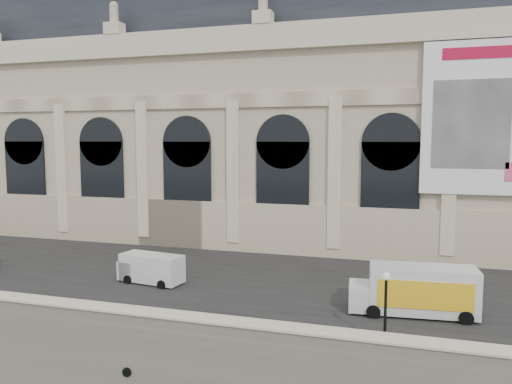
% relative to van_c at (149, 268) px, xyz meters
% --- Properties ---
extents(quay, '(160.00, 70.00, 6.00)m').
position_rel_van_c_xyz_m(quay, '(1.73, 25.55, -4.18)').
color(quay, gray).
rests_on(quay, ground).
extents(street, '(160.00, 24.00, 0.06)m').
position_rel_van_c_xyz_m(street, '(1.73, 4.55, -1.15)').
color(street, '#2D2D2D').
rests_on(street, quay).
extents(parapet, '(160.00, 1.40, 1.21)m').
position_rel_van_c_xyz_m(parapet, '(1.73, -8.85, -0.56)').
color(parapet, gray).
rests_on(parapet, quay).
extents(museum, '(69.00, 18.70, 29.10)m').
position_rel_van_c_xyz_m(museum, '(-4.25, 21.42, 12.55)').
color(museum, '#BAAA8F').
rests_on(museum, quay).
extents(van_c, '(5.40, 2.71, 2.30)m').
position_rel_van_c_xyz_m(van_c, '(0.00, 0.00, 0.00)').
color(van_c, silver).
rests_on(van_c, quay).
extents(box_truck, '(8.07, 3.39, 3.18)m').
position_rel_van_c_xyz_m(box_truck, '(19.86, -1.51, 0.42)').
color(box_truck, silver).
rests_on(box_truck, quay).
extents(lamp_right, '(0.43, 0.43, 4.18)m').
position_rel_van_c_xyz_m(lamp_right, '(18.24, -7.36, 0.91)').
color(lamp_right, black).
rests_on(lamp_right, quay).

